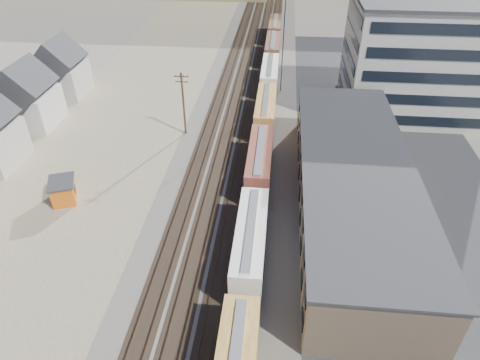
# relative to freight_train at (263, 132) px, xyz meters

# --- Properties ---
(ballast_bed) EXTENTS (18.00, 200.00, 0.06)m
(ballast_bed) POSITION_rel_freight_train_xyz_m (-3.80, 11.56, -2.76)
(ballast_bed) COLOR #4C4742
(ballast_bed) RESTS_ON ground
(dirt_yard) EXTENTS (24.00, 180.00, 0.03)m
(dirt_yard) POSITION_rel_freight_train_xyz_m (-23.80, 1.56, -2.78)
(dirt_yard) COLOR #74664F
(dirt_yard) RESTS_ON ground
(asphalt_lot) EXTENTS (26.00, 120.00, 0.04)m
(asphalt_lot) POSITION_rel_freight_train_xyz_m (18.20, -3.44, -2.77)
(asphalt_lot) COLOR #232326
(asphalt_lot) RESTS_ON ground
(rail_tracks) EXTENTS (11.40, 200.00, 0.24)m
(rail_tracks) POSITION_rel_freight_train_xyz_m (-4.35, 11.56, -2.68)
(rail_tracks) COLOR black
(rail_tracks) RESTS_ON ground
(freight_train) EXTENTS (3.00, 119.74, 4.46)m
(freight_train) POSITION_rel_freight_train_xyz_m (0.00, 0.00, 0.00)
(freight_train) COLOR black
(freight_train) RESTS_ON ground
(warehouse) EXTENTS (12.40, 40.40, 7.25)m
(warehouse) POSITION_rel_freight_train_xyz_m (11.18, -13.44, 0.86)
(warehouse) COLOR tan
(warehouse) RESTS_ON ground
(office_tower) EXTENTS (22.60, 18.60, 18.45)m
(office_tower) POSITION_rel_freight_train_xyz_m (24.15, 16.51, 6.47)
(office_tower) COLOR #9E998E
(office_tower) RESTS_ON ground
(utility_pole_north) EXTENTS (2.20, 0.32, 10.00)m
(utility_pole_north) POSITION_rel_freight_train_xyz_m (-12.30, 3.56, 2.50)
(utility_pole_north) COLOR #382619
(utility_pole_north) RESTS_ON ground
(radio_mast) EXTENTS (1.20, 0.16, 18.00)m
(radio_mast) POSITION_rel_freight_train_xyz_m (2.20, 21.56, 6.33)
(radio_mast) COLOR black
(radio_mast) RESTS_ON ground
(maintenance_shed) EXTENTS (4.23, 4.72, 2.85)m
(maintenance_shed) POSITION_rel_freight_train_xyz_m (-23.85, -14.76, -1.34)
(maintenance_shed) COLOR #C85B12
(maintenance_shed) RESTS_ON ground
(parked_car_blue) EXTENTS (6.18, 5.01, 1.56)m
(parked_car_blue) POSITION_rel_freight_train_xyz_m (23.09, 20.09, -2.01)
(parked_car_blue) COLOR navy
(parked_car_blue) RESTS_ON ground
(parked_car_far) EXTENTS (1.72, 4.06, 1.37)m
(parked_car_far) POSITION_rel_freight_train_xyz_m (24.05, 16.82, -2.11)
(parked_car_far) COLOR silver
(parked_car_far) RESTS_ON ground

